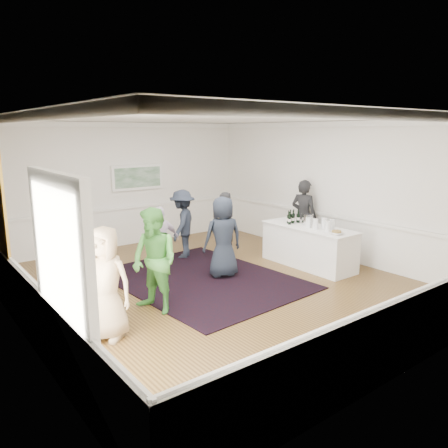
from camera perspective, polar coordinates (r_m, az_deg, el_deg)
floor at (r=8.65m, az=-1.32°, el=-8.03°), size 8.00×8.00×0.00m
ceiling at (r=8.13m, az=-1.43°, el=13.67°), size 7.00×8.00×0.02m
wall_left at (r=6.83m, az=-25.82°, el=-0.72°), size 0.02×8.00×3.20m
wall_right at (r=10.66m, az=14.05°, el=4.29°), size 0.02×8.00×3.20m
wall_back at (r=11.68m, az=-13.06°, el=4.99°), size 7.00×0.02×3.20m
wall_front at (r=5.60m, az=23.57°, el=-3.10°), size 7.00×0.02×3.20m
wainscoting at (r=8.49m, az=-1.33°, el=-4.86°), size 7.00×8.00×1.00m
doorway at (r=5.10m, az=-20.52°, el=-6.43°), size 0.10×1.78×2.56m
landscape_painting at (r=11.78m, az=-11.22°, el=6.01°), size 1.44×0.06×0.66m
area_rug at (r=8.98m, az=-2.79°, el=-7.23°), size 3.29×4.17×0.02m
serving_table at (r=9.95m, az=10.98°, el=-2.84°), size 0.85×2.23×0.90m
bartender at (r=10.94m, az=10.36°, el=0.98°), size 0.59×0.75×1.82m
guest_tan at (r=6.51m, az=-15.27°, el=-7.49°), size 0.93×0.97×1.67m
guest_green at (r=7.27m, az=-9.06°, el=-4.79°), size 0.88×1.00×1.76m
guest_lilac at (r=9.29m, az=-8.26°, el=-2.09°), size 0.85×0.36×1.44m
guest_dark_a at (r=10.37m, az=-5.45°, el=-0.00°), size 1.19×1.15×1.63m
guest_dark_b at (r=10.28m, az=-0.02°, el=-0.18°), size 0.60×0.42×1.59m
guest_navy at (r=8.96m, az=-0.14°, el=-1.71°), size 0.93×0.73×1.68m
wine_bottles at (r=10.14m, az=9.01°, el=1.01°), size 0.42×0.24×0.31m
juice_pitchers at (r=9.57m, az=12.62°, el=0.00°), size 0.33×0.66×0.24m
ice_bucket at (r=9.98m, az=10.83°, el=0.54°), size 0.26×0.26×0.25m
nut_bowl at (r=9.20m, az=14.49°, el=-1.08°), size 0.29×0.29×0.08m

